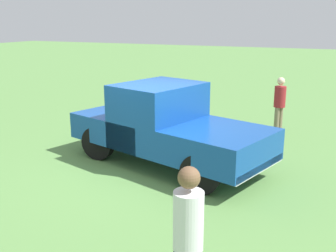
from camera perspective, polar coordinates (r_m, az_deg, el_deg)
The scene contains 4 objects.
ground_plane at distance 8.83m, azimuth -3.52°, elevation -6.27°, with size 80.00×80.00×0.00m, color #5B8C47.
pickup_truck at distance 8.95m, azimuth -0.57°, elevation 0.37°, with size 4.95×3.06×1.82m.
person_bystander at distance 11.77m, azimuth 15.53°, elevation 3.22°, with size 0.40×0.40×1.62m.
person_visitor at distance 4.35m, azimuth 2.88°, elevation -15.27°, with size 0.44×0.44×1.77m.
Camera 1 is at (-3.91, 7.24, 3.19)m, focal length 43.00 mm.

